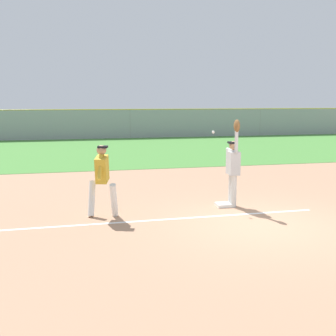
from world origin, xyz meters
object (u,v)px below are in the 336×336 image
Objects in this scene: first_base at (223,205)px; parked_car_red at (23,128)px; parked_car_silver at (267,125)px; parked_car_tan at (207,125)px; baseball at (213,132)px; parked_car_blue at (81,127)px; runner at (102,176)px; parked_car_white at (148,126)px; fielder at (233,164)px.

first_base is 0.09× the size of parked_car_red.
parked_car_red is 0.99× the size of parked_car_silver.
parked_car_tan is at bearing 4.66° from parked_car_red.
parked_car_blue is at bearing 96.98° from baseball.
baseball reaches higher than runner.
first_base is 0.08× the size of parked_car_tan.
parked_car_blue is 1.00× the size of parked_car_tan.
parked_car_red is at bearing 107.31° from baseball.
fielder is at bearing -87.92° from parked_car_white.
baseball is 24.74m from parked_car_tan.
baseball is 25.93m from parked_car_silver.
baseball reaches higher than parked_car_silver.
fielder is 0.51× the size of parked_car_tan.
parked_car_blue is (4.28, 0.34, 0.00)m from parked_car_red.
first_base is 0.22× the size of runner.
parked_car_blue is (-3.34, 23.36, -0.45)m from fielder.
parked_car_white is (2.41, 22.87, -1.27)m from baseball.
runner is at bearing -95.99° from parked_car_white.
parked_car_tan and parked_car_silver have the same top height.
baseball is at bearing -110.16° from parked_car_tan.
parked_car_white is (5.25, -0.31, 0.00)m from parked_car_blue.
fielder is 25.81m from parked_car_silver.
first_base is 0.17× the size of fielder.
baseball is 23.03m from parked_car_white.
parked_car_tan is 5.06m from parked_car_silver.
parked_car_silver is (4.99, -0.87, 0.00)m from parked_car_tan.
parked_car_white is (9.53, 0.03, 0.00)m from parked_car_red.
baseball reaches higher than first_base.
fielder is 0.51× the size of parked_car_red.
baseball is 0.02× the size of parked_car_red.
parked_car_silver is at bearing 5.59° from parked_car_white.
parked_car_white is (1.90, 23.05, -0.45)m from fielder.
parked_car_red is 19.66m from parked_car_silver.
parked_car_red and parked_car_silver have the same top height.
baseball reaches higher than parked_car_tan.
parked_car_white is (2.13, 23.00, 0.63)m from first_base.
fielder is 1.33× the size of runner.
runner is 0.39× the size of parked_car_red.
parked_car_red is 1.00× the size of parked_car_tan.
parked_car_blue is at bearing -176.54° from parked_car_white.
parked_car_tan is at bearing -102.89° from fielder.
parked_car_silver is at bearing 1.45° from parked_car_red.
baseball is at bearing -115.49° from parked_car_silver.
runner is at bearing -115.91° from parked_car_tan.
fielder is (0.23, -0.05, 1.08)m from first_base.
runner is 0.37× the size of parked_car_white.
parked_car_red is (-7.62, 23.02, -0.45)m from fielder.
parked_car_red is 9.53m from parked_car_white.
parked_car_white is at bearing 84.71° from first_base.
first_base is 24.75m from parked_car_tan.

